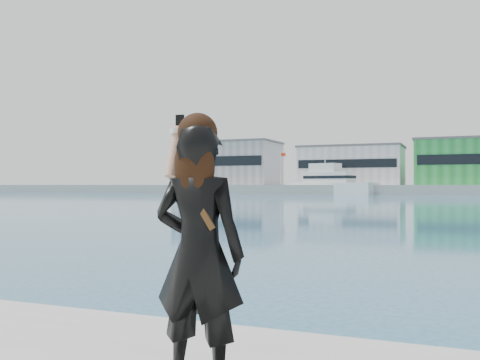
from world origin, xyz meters
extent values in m
cube|color=#9E9E99|center=(0.00, 130.00, 1.00)|extent=(320.00, 40.00, 2.00)
cube|color=gray|center=(-55.00, 128.00, 7.50)|extent=(26.00, 16.00, 11.00)
cube|color=black|center=(-55.00, 119.90, 8.05)|extent=(24.70, 0.20, 2.42)
cube|color=#59595B|center=(-55.00, 128.00, 13.25)|extent=(26.52, 16.32, 0.50)
cube|color=silver|center=(-22.00, 128.00, 6.50)|extent=(24.00, 15.00, 9.00)
cube|color=black|center=(-22.00, 120.40, 6.95)|extent=(22.80, 0.20, 1.98)
cube|color=#59595B|center=(-22.00, 128.00, 11.25)|extent=(24.48, 15.30, 0.50)
cylinder|color=silver|center=(-38.00, 121.00, 6.00)|extent=(0.16, 0.16, 8.00)
cube|color=red|center=(-37.40, 121.00, 9.40)|extent=(1.20, 0.04, 0.80)
cube|color=silver|center=(-23.29, 112.98, 1.27)|extent=(19.80, 10.76, 2.55)
cube|color=silver|center=(-24.30, 113.30, 3.71)|extent=(11.45, 7.42, 2.33)
cube|color=silver|center=(-25.32, 113.62, 5.83)|extent=(7.15, 5.34, 1.91)
cube|color=black|center=(-24.30, 113.30, 3.71)|extent=(11.69, 7.58, 0.64)
cylinder|color=silver|center=(-25.32, 113.62, 7.85)|extent=(0.17, 0.17, 2.12)
sphere|color=yellow|center=(-41.37, 92.19, 0.00)|extent=(0.50, 0.50, 0.50)
imported|color=black|center=(0.24, -0.44, 1.63)|extent=(0.63, 0.43, 1.66)
sphere|color=black|center=(0.24, -0.46, 2.41)|extent=(0.26, 0.26, 0.26)
ellipsoid|color=black|center=(0.24, -0.51, 2.20)|extent=(0.28, 0.14, 0.44)
cylinder|color=tan|center=(0.01, -0.35, 2.30)|extent=(0.09, 0.20, 0.36)
cylinder|color=white|center=(0.01, -0.31, 2.44)|extent=(0.10, 0.10, 0.03)
cube|color=black|center=(0.01, -0.27, 2.50)|extent=(0.06, 0.02, 0.12)
cube|color=#4C2D14|center=(0.27, -0.52, 1.96)|extent=(0.23, 0.03, 0.34)
camera|label=1|loc=(1.76, -3.50, 2.08)|focal=40.00mm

